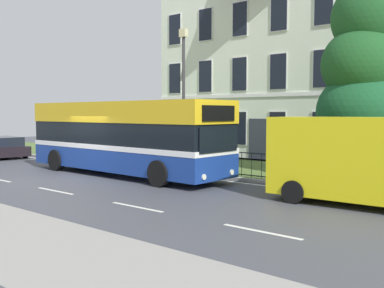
{
  "coord_description": "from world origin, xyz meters",
  "views": [
    {
      "loc": [
        14.92,
        -10.17,
        2.64
      ],
      "look_at": [
        2.14,
        5.29,
        1.21
      ],
      "focal_mm": 41.08,
      "sensor_mm": 36.0,
      "label": 1
    }
  ],
  "objects_px": {
    "street_lamp_post": "(184,88)",
    "litter_bin": "(303,163)",
    "evergreen_tree": "(365,113)",
    "parked_hatchback_01": "(2,147)",
    "white_panel_van": "(351,160)",
    "georgian_townhouse": "(299,57)",
    "single_decker_bus": "(124,137)"
  },
  "relations": [
    {
      "from": "street_lamp_post",
      "to": "litter_bin",
      "type": "relative_size",
      "value": 5.36
    },
    {
      "from": "street_lamp_post",
      "to": "litter_bin",
      "type": "xyz_separation_m",
      "value": [
        5.93,
        0.09,
        -3.06
      ]
    },
    {
      "from": "street_lamp_post",
      "to": "single_decker_bus",
      "type": "bearing_deg",
      "value": -105.77
    },
    {
      "from": "evergreen_tree",
      "to": "single_decker_bus",
      "type": "height_order",
      "value": "evergreen_tree"
    },
    {
      "from": "georgian_townhouse",
      "to": "white_panel_van",
      "type": "bearing_deg",
      "value": -58.19
    },
    {
      "from": "evergreen_tree",
      "to": "single_decker_bus",
      "type": "distance_m",
      "value": 9.66
    },
    {
      "from": "evergreen_tree",
      "to": "parked_hatchback_01",
      "type": "bearing_deg",
      "value": -168.56
    },
    {
      "from": "evergreen_tree",
      "to": "street_lamp_post",
      "type": "relative_size",
      "value": 1.3
    },
    {
      "from": "litter_bin",
      "to": "evergreen_tree",
      "type": "bearing_deg",
      "value": 33.06
    },
    {
      "from": "litter_bin",
      "to": "white_panel_van",
      "type": "bearing_deg",
      "value": -45.18
    },
    {
      "from": "evergreen_tree",
      "to": "litter_bin",
      "type": "distance_m",
      "value": 2.93
    },
    {
      "from": "evergreen_tree",
      "to": "white_panel_van",
      "type": "bearing_deg",
      "value": -76.55
    },
    {
      "from": "white_panel_van",
      "to": "litter_bin",
      "type": "distance_m",
      "value": 4.07
    },
    {
      "from": "street_lamp_post",
      "to": "white_panel_van",
      "type": "bearing_deg",
      "value": -17.51
    },
    {
      "from": "parked_hatchback_01",
      "to": "single_decker_bus",
      "type": "bearing_deg",
      "value": -176.61
    },
    {
      "from": "street_lamp_post",
      "to": "georgian_townhouse",
      "type": "bearing_deg",
      "value": 85.28
    },
    {
      "from": "evergreen_tree",
      "to": "parked_hatchback_01",
      "type": "xyz_separation_m",
      "value": [
        -19.7,
        -3.99,
        -2.02
      ]
    },
    {
      "from": "georgian_townhouse",
      "to": "street_lamp_post",
      "type": "relative_size",
      "value": 2.32
    },
    {
      "from": "white_panel_van",
      "to": "evergreen_tree",
      "type": "bearing_deg",
      "value": 101.1
    },
    {
      "from": "georgian_townhouse",
      "to": "evergreen_tree",
      "type": "distance_m",
      "value": 11.7
    },
    {
      "from": "georgian_townhouse",
      "to": "litter_bin",
      "type": "relative_size",
      "value": 12.45
    },
    {
      "from": "white_panel_van",
      "to": "litter_bin",
      "type": "bearing_deg",
      "value": 132.47
    },
    {
      "from": "street_lamp_post",
      "to": "evergreen_tree",
      "type": "bearing_deg",
      "value": 9.5
    },
    {
      "from": "litter_bin",
      "to": "single_decker_bus",
      "type": "bearing_deg",
      "value": -155.9
    },
    {
      "from": "single_decker_bus",
      "to": "parked_hatchback_01",
      "type": "height_order",
      "value": "single_decker_bus"
    },
    {
      "from": "georgian_townhouse",
      "to": "litter_bin",
      "type": "bearing_deg",
      "value": -62.84
    },
    {
      "from": "georgian_townhouse",
      "to": "litter_bin",
      "type": "xyz_separation_m",
      "value": [
        5.1,
        -9.94,
        -5.4
      ]
    },
    {
      "from": "parked_hatchback_01",
      "to": "street_lamp_post",
      "type": "relative_size",
      "value": 0.67
    },
    {
      "from": "georgian_townhouse",
      "to": "parked_hatchback_01",
      "type": "relative_size",
      "value": 3.48
    },
    {
      "from": "litter_bin",
      "to": "parked_hatchback_01",
      "type": "bearing_deg",
      "value": -171.16
    },
    {
      "from": "georgian_townhouse",
      "to": "evergreen_tree",
      "type": "bearing_deg",
      "value": -51.41
    },
    {
      "from": "parked_hatchback_01",
      "to": "georgian_townhouse",
      "type": "bearing_deg",
      "value": -130.38
    }
  ]
}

